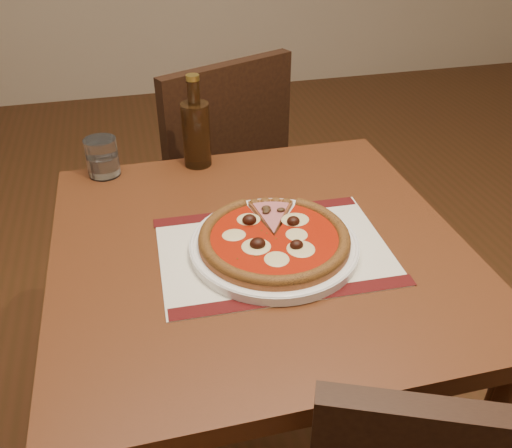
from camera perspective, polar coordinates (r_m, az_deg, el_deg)
The scene contains 8 objects.
table at distance 1.13m, azimuth 0.25°, elevation -6.07°, with size 0.81×0.81×0.75m.
chair_far at distance 1.79m, azimuth -4.70°, elevation 5.19°, with size 0.57×0.57×0.92m.
placemat at distance 1.05m, azimuth 1.90°, elevation -2.76°, with size 0.44×0.31×0.00m, color silver.
plate at distance 1.04m, azimuth 1.91°, elevation -2.32°, with size 0.33×0.33×0.02m, color white.
pizza at distance 1.03m, azimuth 1.94°, elevation -1.45°, with size 0.29×0.29×0.04m.
ham_slice at distance 1.10m, azimuth 2.25°, elevation 0.89°, with size 0.09×0.13×0.02m.
water_glass at distance 1.34m, azimuth -15.88°, elevation 6.78°, with size 0.08×0.08×0.09m, color white.
bottle at distance 1.33m, azimuth -6.33°, elevation 9.69°, with size 0.07×0.07×0.23m.
Camera 1 is at (-0.84, -0.82, 1.38)m, focal length 38.00 mm.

